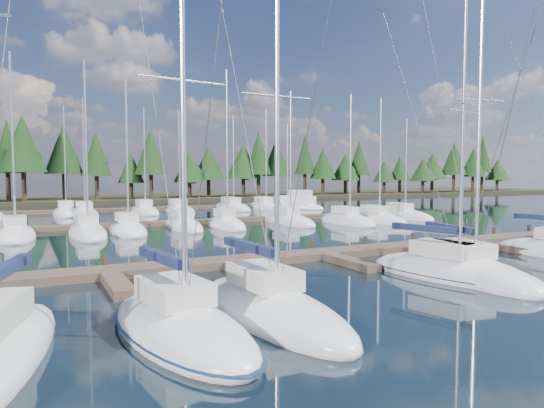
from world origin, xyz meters
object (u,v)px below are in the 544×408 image
front_sailboat_1 (180,328)px  motor_yacht_right (298,205)px  front_sailboat_2 (270,309)px  front_sailboat_3 (468,272)px  front_sailboat_4 (450,272)px  main_dock (327,256)px

front_sailboat_1 → motor_yacht_right: front_sailboat_1 is taller
front_sailboat_1 → front_sailboat_2: front_sailboat_1 is taller
front_sailboat_3 → front_sailboat_4: 0.85m
main_dock → front_sailboat_2: bearing=-132.4°
front_sailboat_1 → motor_yacht_right: bearing=56.7°
main_dock → motor_yacht_right: 40.68m
front_sailboat_2 → front_sailboat_3: 11.21m
motor_yacht_right → main_dock: bearing=-117.2°
front_sailboat_3 → front_sailboat_4: front_sailboat_3 is taller
main_dock → front_sailboat_3: size_ratio=2.94×
main_dock → motor_yacht_right: (18.60, 36.18, 0.27)m
main_dock → front_sailboat_4: (2.43, -6.93, 0.08)m
front_sailboat_4 → motor_yacht_right: (16.17, 43.11, 0.19)m
main_dock → front_sailboat_4: front_sailboat_4 is taller
main_dock → front_sailboat_3: front_sailboat_3 is taller
front_sailboat_3 → front_sailboat_2: bearing=-172.9°
front_sailboat_2 → motor_yacht_right: 52.13m
main_dock → front_sailboat_2: (-7.94, -8.69, 0.08)m
front_sailboat_1 → front_sailboat_3: (14.46, 2.03, 0.01)m
main_dock → front_sailboat_4: bearing=-70.7°
front_sailboat_1 → front_sailboat_4: size_ratio=0.98×
front_sailboat_4 → motor_yacht_right: front_sailboat_4 is taller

